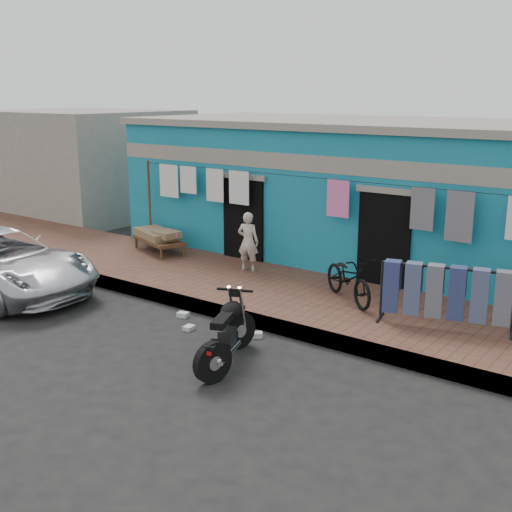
# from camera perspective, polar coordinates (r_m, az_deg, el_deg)

# --- Properties ---
(ground) EXTENTS (80.00, 80.00, 0.00)m
(ground) POSITION_cam_1_polar(r_m,az_deg,el_deg) (10.35, -6.70, -8.41)
(ground) COLOR black
(ground) RESTS_ON ground
(sidewalk) EXTENTS (28.00, 3.00, 0.25)m
(sidewalk) POSITION_cam_1_polar(r_m,az_deg,el_deg) (12.51, 2.74, -3.64)
(sidewalk) COLOR brown
(sidewalk) RESTS_ON ground
(curb) EXTENTS (28.00, 0.10, 0.25)m
(curb) POSITION_cam_1_polar(r_m,az_deg,el_deg) (11.39, -1.36, -5.45)
(curb) COLOR gray
(curb) RESTS_ON ground
(building) EXTENTS (12.20, 5.20, 3.36)m
(building) POSITION_cam_1_polar(r_m,az_deg,el_deg) (15.54, 11.10, 5.59)
(building) COLOR teal
(building) RESTS_ON ground
(neighbor_left) EXTENTS (6.00, 5.00, 3.40)m
(neighbor_left) POSITION_cam_1_polar(r_m,az_deg,el_deg) (22.54, -15.17, 8.06)
(neighbor_left) COLOR #9E9384
(neighbor_left) RESTS_ON ground
(clothesline) EXTENTS (10.06, 0.06, 2.10)m
(clothesline) POSITION_cam_1_polar(r_m,az_deg,el_deg) (13.33, 4.49, 4.90)
(clothesline) COLOR brown
(clothesline) RESTS_ON sidewalk
(seated_person) EXTENTS (0.53, 0.42, 1.28)m
(seated_person) POSITION_cam_1_polar(r_m,az_deg,el_deg) (13.68, -0.71, 1.29)
(seated_person) COLOR beige
(seated_person) RESTS_ON sidewalk
(bicycle) EXTENTS (1.70, 1.42, 1.08)m
(bicycle) POSITION_cam_1_polar(r_m,az_deg,el_deg) (11.83, 8.26, -1.48)
(bicycle) COLOR black
(bicycle) RESTS_ON sidewalk
(motorcycle) EXTENTS (1.70, 2.02, 1.05)m
(motorcycle) POSITION_cam_1_polar(r_m,az_deg,el_deg) (9.63, -2.66, -6.71)
(motorcycle) COLOR black
(motorcycle) RESTS_ON ground
(charpoy) EXTENTS (2.11, 1.81, 0.55)m
(charpoy) POSITION_cam_1_polar(r_m,az_deg,el_deg) (15.55, -8.60, 1.34)
(charpoy) COLOR brown
(charpoy) RESTS_ON sidewalk
(jeans_rack) EXTENTS (2.42, 1.54, 1.06)m
(jeans_rack) POSITION_cam_1_polar(r_m,az_deg,el_deg) (10.90, 16.50, -3.36)
(jeans_rack) COLOR black
(jeans_rack) RESTS_ON sidewalk
(litter_a) EXTENTS (0.22, 0.19, 0.09)m
(litter_a) POSITION_cam_1_polar(r_m,az_deg,el_deg) (11.83, -6.51, -5.20)
(litter_a) COLOR silver
(litter_a) RESTS_ON ground
(litter_b) EXTENTS (0.22, 0.22, 0.09)m
(litter_b) POSITION_cam_1_polar(r_m,az_deg,el_deg) (10.81, 0.08, -7.02)
(litter_b) COLOR silver
(litter_b) RESTS_ON ground
(litter_c) EXTENTS (0.17, 0.20, 0.07)m
(litter_c) POSITION_cam_1_polar(r_m,az_deg,el_deg) (11.20, -5.98, -6.37)
(litter_c) COLOR silver
(litter_c) RESTS_ON ground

